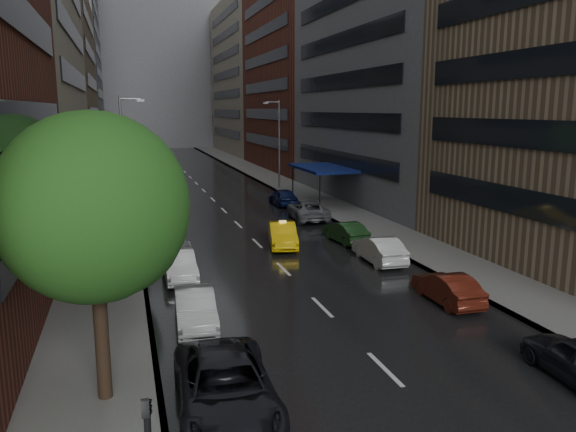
% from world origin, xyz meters
% --- Properties ---
extents(road, '(14.00, 140.00, 0.01)m').
position_xyz_m(road, '(0.00, 50.00, 0.01)').
color(road, black).
rests_on(road, ground).
extents(sidewalk_left, '(4.00, 140.00, 0.15)m').
position_xyz_m(sidewalk_left, '(-9.00, 50.00, 0.07)').
color(sidewalk_left, gray).
rests_on(sidewalk_left, ground).
extents(sidewalk_right, '(4.00, 140.00, 0.15)m').
position_xyz_m(sidewalk_right, '(9.00, 50.00, 0.07)').
color(sidewalk_right, gray).
rests_on(sidewalk_right, ground).
extents(buildings_left, '(8.00, 108.00, 38.00)m').
position_xyz_m(buildings_left, '(-15.00, 58.79, 15.99)').
color(buildings_left, maroon).
rests_on(buildings_left, ground).
extents(buildings_right, '(8.05, 109.10, 36.00)m').
position_xyz_m(buildings_right, '(15.00, 56.70, 15.03)').
color(buildings_right, '#937A5B').
rests_on(buildings_right, ground).
extents(building_far, '(40.00, 14.00, 32.00)m').
position_xyz_m(building_far, '(0.00, 118.00, 16.00)').
color(building_far, slate).
rests_on(building_far, ground).
extents(tree_near, '(5.18, 5.18, 8.26)m').
position_xyz_m(tree_near, '(-8.60, 4.40, 5.65)').
color(tree_near, '#382619').
rests_on(tree_near, ground).
extents(tree_mid, '(5.04, 5.04, 8.03)m').
position_xyz_m(tree_mid, '(-8.60, 20.97, 5.49)').
color(tree_mid, '#382619').
rests_on(tree_mid, ground).
extents(tree_far, '(4.48, 4.48, 7.14)m').
position_xyz_m(tree_far, '(-8.60, 30.38, 4.88)').
color(tree_far, '#382619').
rests_on(tree_far, ground).
extents(taxi, '(2.39, 4.68, 1.47)m').
position_xyz_m(taxi, '(1.29, 20.69, 0.74)').
color(taxi, yellow).
rests_on(taxi, ground).
extents(parked_cars_left, '(2.91, 43.90, 1.58)m').
position_xyz_m(parked_cars_left, '(-5.40, 20.46, 0.73)').
color(parked_cars_left, black).
rests_on(parked_cars_left, ground).
extents(parked_cars_right, '(2.95, 37.91, 1.50)m').
position_xyz_m(parked_cars_right, '(5.40, 20.36, 0.72)').
color(parked_cars_right, black).
rests_on(parked_cars_right, ground).
extents(street_lamp_left, '(1.74, 0.22, 9.00)m').
position_xyz_m(street_lamp_left, '(-7.72, 30.00, 4.89)').
color(street_lamp_left, gray).
rests_on(street_lamp_left, sidewalk_left).
extents(street_lamp_right, '(1.74, 0.22, 9.00)m').
position_xyz_m(street_lamp_right, '(7.72, 45.00, 4.89)').
color(street_lamp_right, gray).
rests_on(street_lamp_right, sidewalk_right).
extents(awning, '(4.00, 8.00, 3.12)m').
position_xyz_m(awning, '(8.98, 35.00, 3.13)').
color(awning, navy).
rests_on(awning, sidewalk_right).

